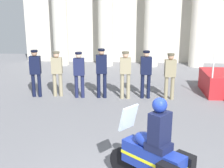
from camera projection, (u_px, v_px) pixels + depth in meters
The scene contains 8 objects.
officer_in_row_0 at pixel (35, 70), 10.93m from camera, with size 0.39×0.25×1.71m.
officer_in_row_1 at pixel (57, 70), 10.99m from camera, with size 0.39×0.25×1.65m.
officer_in_row_2 at pixel (79, 71), 10.84m from camera, with size 0.39×0.25×1.65m.
officer_in_row_3 at pixel (102, 69), 10.79m from camera, with size 0.39×0.25×1.77m.
officer_in_row_4 at pixel (125, 71), 10.72m from camera, with size 0.39×0.25×1.69m.
officer_in_row_5 at pixel (146, 71), 10.76m from camera, with size 0.39×0.25×1.71m.
officer_in_row_6 at pixel (170, 73), 10.65m from camera, with size 0.39×0.25×1.64m.
motorcycle_with_rider at pixel (156, 156), 5.47m from camera, with size 1.64×1.48×1.90m.
Camera 1 is at (-0.13, -4.38, 3.55)m, focal length 49.33 mm.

